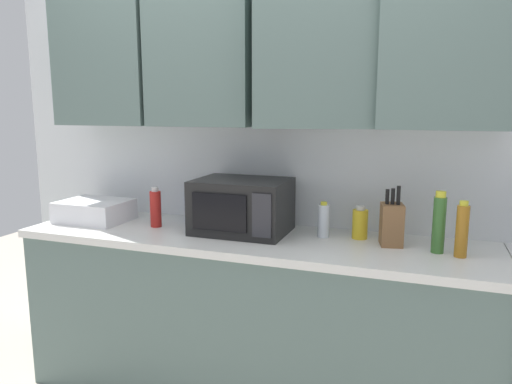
{
  "coord_description": "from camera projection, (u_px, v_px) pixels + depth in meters",
  "views": [
    {
      "loc": [
        0.83,
        -2.51,
        1.54
      ],
      "look_at": [
        0.02,
        -0.25,
        1.12
      ],
      "focal_mm": 33.39,
      "sensor_mm": 36.0,
      "label": 1
    }
  ],
  "objects": [
    {
      "name": "bottle_amber_vinegar",
      "position": [
        462.0,
        230.0,
        2.07
      ],
      "size": [
        0.05,
        0.05,
        0.25
      ],
      "color": "#AD701E",
      "rests_on": "counter_run"
    },
    {
      "name": "knife_block",
      "position": [
        392.0,
        224.0,
        2.25
      ],
      "size": [
        0.12,
        0.14,
        0.29
      ],
      "color": "brown",
      "rests_on": "counter_run"
    },
    {
      "name": "bottle_red_sauce",
      "position": [
        156.0,
        208.0,
        2.61
      ],
      "size": [
        0.06,
        0.06,
        0.22
      ],
      "color": "red",
      "rests_on": "counter_run"
    },
    {
      "name": "bottle_clear_tall",
      "position": [
        323.0,
        221.0,
        2.4
      ],
      "size": [
        0.06,
        0.06,
        0.18
      ],
      "color": "silver",
      "rests_on": "counter_run"
    },
    {
      "name": "microwave",
      "position": [
        242.0,
        206.0,
        2.49
      ],
      "size": [
        0.48,
        0.37,
        0.28
      ],
      "color": "black",
      "rests_on": "counter_run"
    },
    {
      "name": "wall_back_with_cabinets",
      "position": [
        264.0,
        102.0,
        2.53
      ],
      "size": [
        3.29,
        0.49,
        2.6
      ],
      "color": "white",
      "rests_on": "ground_plane"
    },
    {
      "name": "bottle_yellow_mustard",
      "position": [
        360.0,
        223.0,
        2.38
      ],
      "size": [
        0.08,
        0.08,
        0.17
      ],
      "color": "gold",
      "rests_on": "counter_run"
    },
    {
      "name": "bottle_blue_cleaner",
      "position": [
        192.0,
        206.0,
        2.74
      ],
      "size": [
        0.08,
        0.08,
        0.19
      ],
      "color": "#2D56B7",
      "rests_on": "counter_run"
    },
    {
      "name": "counter_run",
      "position": [
        249.0,
        318.0,
        2.52
      ],
      "size": [
        2.42,
        0.63,
        0.9
      ],
      "color": "slate",
      "rests_on": "ground_plane"
    },
    {
      "name": "bottle_green_oil",
      "position": [
        439.0,
        223.0,
        2.13
      ],
      "size": [
        0.06,
        0.06,
        0.28
      ],
      "color": "#386B2D",
      "rests_on": "counter_run"
    },
    {
      "name": "dish_rack",
      "position": [
        95.0,
        211.0,
        2.75
      ],
      "size": [
        0.38,
        0.3,
        0.12
      ],
      "primitive_type": "cube",
      "color": "silver",
      "rests_on": "counter_run"
    }
  ]
}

